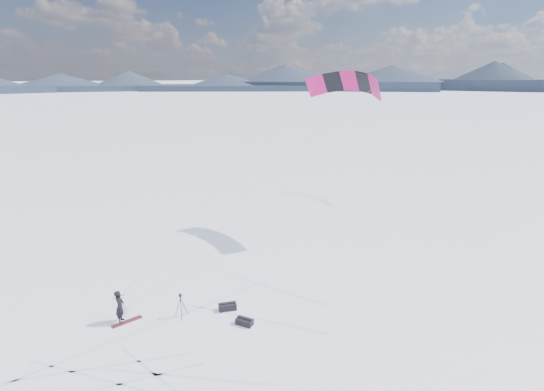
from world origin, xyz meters
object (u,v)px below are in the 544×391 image
snowboard (127,322)px  tripod (181,302)px  gear_bag_a (228,307)px  snowkiter (122,322)px  gear_bag_b (244,322)px

snowboard → tripod: size_ratio=1.14×
snowboard → gear_bag_a: 4.82m
snowkiter → gear_bag_b: size_ratio=1.90×
gear_bag_a → gear_bag_b: (0.30, -1.51, -0.01)m
snowboard → gear_bag_a: bearing=-26.3°
gear_bag_a → gear_bag_b: size_ratio=1.09×
snowboard → tripod: (2.46, -0.73, 0.79)m
gear_bag_b → tripod: bearing=-165.9°
snowkiter → gear_bag_a: (4.91, -1.26, 0.17)m
snowboard → tripod: 2.69m
snowkiter → tripod: bearing=-91.9°
snowkiter → gear_bag_a: bearing=-88.5°
snowkiter → tripod: size_ratio=1.33×
tripod → gear_bag_b: (2.53, -1.91, -0.65)m
gear_bag_a → tripod: bearing=-178.7°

